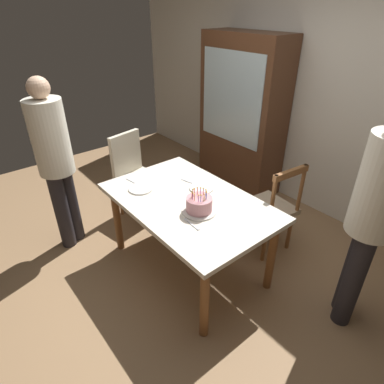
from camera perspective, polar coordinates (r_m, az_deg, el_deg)
name	(u,v)px	position (r m, az deg, el deg)	size (l,w,h in m)	color
ground	(189,265)	(3.19, -0.59, -12.75)	(6.40, 6.40, 0.00)	#93704C
back_wall	(323,97)	(3.86, 22.03, 15.23)	(6.40, 0.10, 2.60)	silver
dining_table	(188,209)	(2.78, -0.66, -3.01)	(1.49, 0.95, 0.74)	silver
birthday_cake	(199,205)	(2.55, 1.27, -2.32)	(0.28, 0.28, 0.19)	silver
plate_near_celebrant	(141,188)	(2.92, -8.99, 0.61)	(0.22, 0.22, 0.01)	white
plate_far_side	(202,188)	(2.89, 1.69, 0.73)	(0.22, 0.22, 0.01)	white
fork_near_celebrant	(133,182)	(3.05, -10.37, 1.80)	(0.18, 0.02, 0.01)	silver
fork_far_side	(189,182)	(2.99, -0.49, 1.79)	(0.18, 0.02, 0.01)	silver
fork_near_guest	(192,224)	(2.44, -0.08, -5.66)	(0.18, 0.02, 0.01)	silver
chair_spindle_back	(270,209)	(3.21, 13.60, -2.89)	(0.49, 0.49, 0.95)	tan
chair_upholstered	(134,171)	(3.72, -10.20, 3.70)	(0.52, 0.52, 0.95)	beige
person_celebrant	(55,158)	(3.22, -23.00, 5.55)	(0.32, 0.32, 1.67)	#262328
person_guest	(374,213)	(2.45, 29.45, -3.21)	(0.32, 0.32, 1.72)	#262328
china_cabinet	(242,115)	(4.20, 8.79, 13.21)	(1.10, 0.45, 1.90)	#56331E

